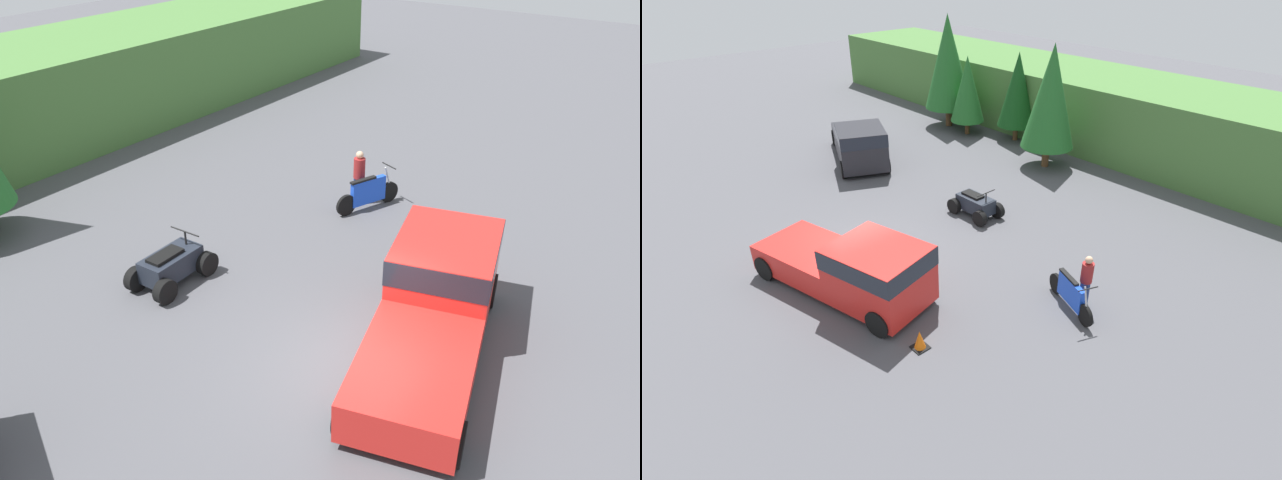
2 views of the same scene
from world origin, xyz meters
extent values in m
plane|color=#4C4C51|center=(0.00, 0.00, 0.00)|extent=(80.00, 80.00, 0.00)
cube|color=#477538|center=(0.00, 16.00, 1.69)|extent=(44.00, 6.00, 3.38)
cylinder|color=brown|center=(-9.06, 11.63, 0.54)|extent=(0.36, 0.36, 1.08)
cone|color=#236628|center=(-9.06, 11.63, 3.53)|extent=(2.63, 2.63, 4.91)
cylinder|color=brown|center=(-7.25, 11.42, 0.37)|extent=(0.25, 0.25, 0.75)
cone|color=#236628|center=(-7.25, 11.42, 2.44)|extent=(1.82, 1.82, 3.39)
cylinder|color=brown|center=(-4.80, 12.67, 0.41)|extent=(0.27, 0.27, 0.81)
cone|color=#144719|center=(-4.80, 12.67, 2.66)|extent=(1.99, 1.99, 3.70)
cylinder|color=brown|center=(-1.32, 11.01, 0.50)|extent=(0.33, 0.33, 1.00)
cone|color=#236628|center=(-1.32, 11.01, 3.26)|extent=(2.43, 2.43, 4.53)
cube|color=red|center=(2.53, -0.74, 1.09)|extent=(3.00, 2.63, 1.75)
cube|color=#1E232D|center=(2.53, -0.74, 1.66)|extent=(3.02, 2.65, 0.56)
cube|color=red|center=(-0.24, -1.44, 0.63)|extent=(3.55, 2.77, 0.83)
cylinder|color=black|center=(3.05, 0.37, 0.39)|extent=(0.83, 0.47, 0.79)
cylinder|color=black|center=(3.51, -1.46, 0.39)|extent=(0.83, 0.47, 0.79)
cylinder|color=black|center=(-1.50, -0.78, 0.39)|extent=(0.83, 0.47, 0.79)
cylinder|color=black|center=(-1.03, -2.62, 0.39)|extent=(0.83, 0.47, 0.79)
cube|color=#232328|center=(-6.66, 4.39, 1.09)|extent=(3.11, 2.89, 1.75)
cube|color=#1E232D|center=(-6.66, 4.39, 1.66)|extent=(3.14, 2.92, 0.56)
cube|color=#232328|center=(-9.19, 5.52, 0.63)|extent=(3.62, 3.12, 0.83)
cylinder|color=black|center=(-5.60, 4.96, 0.39)|extent=(0.83, 0.58, 0.79)
cylinder|color=black|center=(-6.37, 3.23, 0.39)|extent=(0.83, 0.58, 0.79)
cylinder|color=black|center=(-9.73, 6.79, 0.39)|extent=(0.83, 0.58, 0.79)
cylinder|color=black|center=(-10.50, 5.07, 0.39)|extent=(0.83, 0.58, 0.79)
cylinder|color=black|center=(6.90, 2.95, 0.32)|extent=(0.63, 0.33, 0.63)
cylinder|color=black|center=(5.43, 3.53, 0.32)|extent=(0.63, 0.33, 0.63)
cube|color=blue|center=(6.17, 3.24, 0.56)|extent=(1.16, 0.58, 0.74)
cylinder|color=#B7B7BC|center=(6.86, 2.97, 0.75)|extent=(0.31, 0.16, 0.83)
cylinder|color=black|center=(6.86, 2.97, 1.18)|extent=(0.25, 0.57, 0.04)
cube|color=black|center=(5.98, 3.31, 0.96)|extent=(0.86, 0.45, 0.06)
cylinder|color=black|center=(0.87, 5.62, 0.30)|extent=(0.60, 0.23, 0.59)
cylinder|color=black|center=(0.89, 4.68, 0.30)|extent=(0.60, 0.23, 0.59)
cylinder|color=black|center=(-0.55, 5.59, 0.30)|extent=(0.60, 0.23, 0.59)
cylinder|color=black|center=(-0.52, 4.65, 0.30)|extent=(0.60, 0.23, 0.59)
cube|color=#1E232D|center=(0.17, 5.14, 0.50)|extent=(1.50, 0.77, 0.55)
cylinder|color=black|center=(0.72, 5.15, 0.95)|extent=(0.05, 0.05, 0.35)
cylinder|color=black|center=(0.72, 5.15, 1.13)|extent=(0.06, 0.89, 0.04)
cube|color=black|center=(0.02, 5.13, 0.82)|extent=(0.87, 0.44, 0.08)
cylinder|color=navy|center=(6.34, 3.75, 0.41)|extent=(0.18, 0.18, 0.81)
cylinder|color=navy|center=(6.32, 3.57, 0.41)|extent=(0.18, 0.18, 0.81)
cylinder|color=maroon|center=(6.33, 3.66, 1.12)|extent=(0.36, 0.36, 0.61)
sphere|color=tan|center=(6.33, 3.66, 1.53)|extent=(0.23, 0.23, 0.22)
cube|color=black|center=(4.64, -0.98, 0.01)|extent=(0.42, 0.42, 0.03)
cone|color=orange|center=(4.64, -0.98, 0.28)|extent=(0.32, 0.32, 0.55)
camera|label=1|loc=(-8.21, -4.81, 8.37)|focal=35.00mm
camera|label=2|loc=(12.62, -6.62, 9.00)|focal=28.00mm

